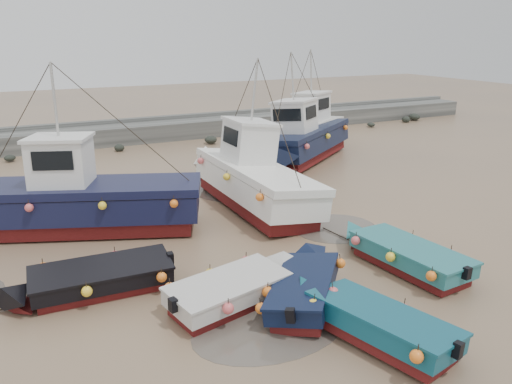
% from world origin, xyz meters
% --- Properties ---
extents(ground, '(120.00, 120.00, 0.00)m').
position_xyz_m(ground, '(0.00, 0.00, 0.00)').
color(ground, '#8E7051').
rests_on(ground, ground).
extents(seawall, '(60.00, 4.92, 1.50)m').
position_xyz_m(seawall, '(0.05, 21.99, 0.63)').
color(seawall, slate).
rests_on(seawall, ground).
extents(puddle_a, '(4.18, 4.18, 0.01)m').
position_xyz_m(puddle_a, '(-1.63, -2.38, 0.00)').
color(puddle_a, '#585046').
rests_on(puddle_a, ground).
extents(puddle_b, '(3.30, 3.30, 0.01)m').
position_xyz_m(puddle_b, '(3.84, 2.56, 0.00)').
color(puddle_b, '#585046').
rests_on(puddle_b, ground).
extents(puddle_d, '(6.26, 6.26, 0.01)m').
position_xyz_m(puddle_d, '(3.30, 9.62, 0.00)').
color(puddle_d, '#585046').
rests_on(puddle_d, ground).
extents(dinghy_1, '(4.33, 4.74, 1.43)m').
position_xyz_m(dinghy_1, '(0.02, -1.57, 0.55)').
color(dinghy_1, maroon).
rests_on(dinghy_1, ground).
extents(dinghy_2, '(2.83, 5.86, 1.43)m').
position_xyz_m(dinghy_2, '(0.36, -3.77, 0.55)').
color(dinghy_2, maroon).
rests_on(dinghy_2, ground).
extents(dinghy_4, '(6.31, 2.19, 1.43)m').
position_xyz_m(dinghy_4, '(-5.49, 1.46, 0.54)').
color(dinghy_4, maroon).
rests_on(dinghy_4, ground).
extents(dinghy_5, '(5.58, 2.46, 1.43)m').
position_xyz_m(dinghy_5, '(-1.83, -0.87, 0.55)').
color(dinghy_5, maroon).
rests_on(dinghy_5, ground).
extents(dinghy_6, '(2.47, 6.20, 1.43)m').
position_xyz_m(dinghy_6, '(3.82, -1.07, 0.54)').
color(dinghy_6, maroon).
rests_on(dinghy_6, ground).
extents(cabin_boat_0, '(10.86, 5.90, 6.22)m').
position_xyz_m(cabin_boat_0, '(-5.07, 6.70, 1.31)').
color(cabin_boat_0, maroon).
rests_on(cabin_boat_0, ground).
extents(cabin_boat_1, '(3.16, 10.82, 6.22)m').
position_xyz_m(cabin_boat_1, '(1.99, 6.68, 1.32)').
color(cabin_boat_1, maroon).
rests_on(cabin_boat_1, ground).
extents(cabin_boat_2, '(9.93, 7.62, 6.22)m').
position_xyz_m(cabin_boat_2, '(8.04, 12.13, 1.31)').
color(cabin_boat_2, maroon).
rests_on(cabin_boat_2, ground).
extents(cabin_boat_3, '(8.44, 5.68, 6.22)m').
position_xyz_m(cabin_boat_3, '(10.34, 14.65, 1.38)').
color(cabin_boat_3, maroon).
rests_on(cabin_boat_3, ground).
extents(person, '(0.71, 0.58, 1.69)m').
position_xyz_m(person, '(-1.79, 5.02, 0.00)').
color(person, '#1B1E3C').
rests_on(person, ground).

